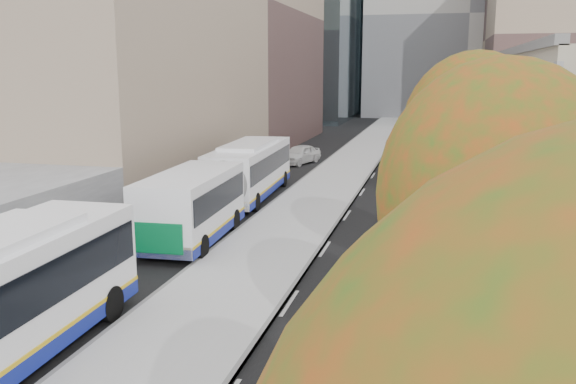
% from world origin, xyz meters
% --- Properties ---
extents(bus_platform, '(4.25, 150.00, 0.15)m').
position_xyz_m(bus_platform, '(-3.88, 35.00, 0.07)').
color(bus_platform, '#B6B6B6').
rests_on(bus_platform, ground).
extents(sidewalk, '(4.75, 150.00, 0.08)m').
position_xyz_m(sidewalk, '(4.12, 35.00, 0.04)').
color(sidewalk, gray).
rests_on(sidewalk, ground).
extents(building_tan, '(18.00, 92.00, 8.00)m').
position_xyz_m(building_tan, '(15.50, 64.00, 4.00)').
color(building_tan, tan).
rests_on(building_tan, ground).
extents(building_midrise, '(24.00, 46.00, 25.00)m').
position_xyz_m(building_midrise, '(-22.50, 41.00, 12.50)').
color(building_midrise, gray).
rests_on(building_midrise, ground).
extents(building_far_block, '(30.00, 18.00, 30.00)m').
position_xyz_m(building_far_block, '(6.00, 96.00, 15.00)').
color(building_far_block, '#A9A49D').
rests_on(building_far_block, ground).
extents(bus_shelter, '(1.90, 4.40, 2.53)m').
position_xyz_m(bus_shelter, '(5.69, 10.96, 2.19)').
color(bus_shelter, '#383A3F').
rests_on(bus_shelter, sidewalk).
extents(tree_b, '(4.00, 4.00, 6.97)m').
position_xyz_m(tree_b, '(3.60, 5.00, 5.04)').
color(tree_b, black).
rests_on(tree_b, sidewalk).
extents(tree_c, '(4.20, 4.20, 7.28)m').
position_xyz_m(tree_c, '(3.60, 13.00, 5.25)').
color(tree_c, black).
rests_on(tree_c, sidewalk).
extents(bus_far, '(3.36, 17.85, 2.96)m').
position_xyz_m(bus_far, '(-7.45, 23.03, 1.62)').
color(bus_far, white).
rests_on(bus_far, ground).
extents(distant_car, '(2.95, 4.63, 1.47)m').
position_xyz_m(distant_car, '(-7.74, 40.03, 0.73)').
color(distant_car, silver).
rests_on(distant_car, ground).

